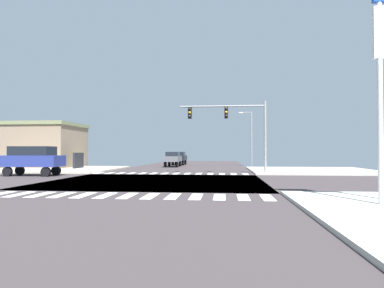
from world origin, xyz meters
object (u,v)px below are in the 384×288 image
at_px(bank_building, 27,146).
at_px(sedan_farside_2, 173,158).
at_px(street_lamp, 249,133).
at_px(sedan_crossing_3, 179,157).
at_px(suv_trailing_1, 32,158).
at_px(traffic_signal_mast, 231,120).

distance_m(bank_building, sedan_farside_2, 17.33).
xyz_separation_m(street_lamp, sedan_crossing_3, (-9.71, 3.84, -3.20)).
xyz_separation_m(bank_building, suv_trailing_1, (7.97, -12.02, -1.23)).
bearing_deg(suv_trailing_1, sedan_crossing_3, 158.52).
height_order(sedan_crossing_3, suv_trailing_1, suv_trailing_1).
height_order(street_lamp, suv_trailing_1, street_lamp).
distance_m(traffic_signal_mast, suv_trailing_1, 16.48).
distance_m(sedan_crossing_3, suv_trailing_1, 23.87).
bearing_deg(suv_trailing_1, traffic_signal_mast, 103.01).
bearing_deg(sedan_farside_2, sedan_crossing_3, -90.00).
bearing_deg(sedan_farside_2, bank_building, 14.56).
distance_m(bank_building, sedan_crossing_3, 19.63).
height_order(bank_building, sedan_farside_2, bank_building).
bearing_deg(street_lamp, suv_trailing_1, -135.13).
height_order(sedan_farside_2, sedan_crossing_3, same).
relative_size(traffic_signal_mast, street_lamp, 1.05).
bearing_deg(sedan_farside_2, street_lamp, -168.35).
height_order(street_lamp, bank_building, street_lamp).
xyz_separation_m(street_lamp, suv_trailing_1, (-18.45, -18.36, -2.92)).
xyz_separation_m(sedan_farside_2, sedan_crossing_3, (0.00, 5.84, 0.00)).
bearing_deg(traffic_signal_mast, suv_trailing_1, -166.99).
height_order(traffic_signal_mast, bank_building, traffic_signal_mast).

